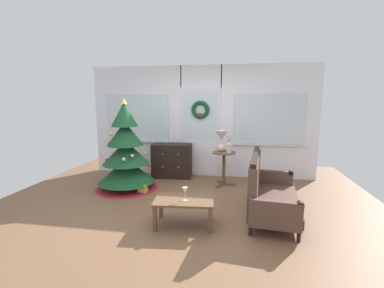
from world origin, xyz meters
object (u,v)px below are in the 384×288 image
at_px(side_table, 224,162).
at_px(gift_box, 143,188).
at_px(coffee_table, 184,203).
at_px(wine_glass, 185,191).
at_px(christmas_tree, 126,157).
at_px(settee_sofa, 267,191).
at_px(dresser_cabinet, 172,160).
at_px(table_lamp, 222,138).
at_px(flower_vase, 229,147).

height_order(side_table, gift_box, side_table).
height_order(coffee_table, wine_glass, wine_glass).
height_order(christmas_tree, gift_box, christmas_tree).
bearing_deg(christmas_tree, wine_glass, -44.12).
xyz_separation_m(settee_sofa, wine_glass, (-1.17, -0.60, 0.15)).
bearing_deg(christmas_tree, dresser_cabinet, 52.58).
bearing_deg(table_lamp, settee_sofa, -60.64).
distance_m(table_lamp, gift_box, 1.88).
distance_m(side_table, coffee_table, 1.98).
bearing_deg(dresser_cabinet, coffee_table, -72.26).
height_order(wine_glass, gift_box, wine_glass).
height_order(flower_vase, coffee_table, flower_vase).
bearing_deg(table_lamp, coffee_table, -101.76).
xyz_separation_m(side_table, wine_glass, (-0.44, -1.97, 0.02)).
bearing_deg(christmas_tree, gift_box, -26.25).
bearing_deg(gift_box, christmas_tree, 153.75).
xyz_separation_m(flower_vase, coffee_table, (-0.57, -1.86, -0.50)).
bearing_deg(table_lamp, flower_vase, -32.01).
bearing_deg(wine_glass, table_lamp, 79.29).
distance_m(table_lamp, wine_glass, 2.10).
bearing_deg(gift_box, settee_sofa, -15.78).
distance_m(dresser_cabinet, table_lamp, 1.35).
bearing_deg(coffee_table, settee_sofa, 24.49).
height_order(table_lamp, wine_glass, table_lamp).
distance_m(settee_sofa, gift_box, 2.36).
bearing_deg(side_table, table_lamp, 146.31).
height_order(christmas_tree, table_lamp, christmas_tree).
distance_m(christmas_tree, settee_sofa, 2.80).
bearing_deg(side_table, flower_vase, -30.96).
relative_size(settee_sofa, table_lamp, 3.79).
height_order(side_table, coffee_table, side_table).
relative_size(dresser_cabinet, table_lamp, 2.11).
xyz_separation_m(christmas_tree, gift_box, (0.41, -0.20, -0.57)).
relative_size(side_table, flower_vase, 2.03).
height_order(christmas_tree, settee_sofa, christmas_tree).
bearing_deg(christmas_tree, settee_sofa, -17.48).
bearing_deg(flower_vase, side_table, 149.04).
relative_size(christmas_tree, dresser_cabinet, 1.96).
distance_m(side_table, table_lamp, 0.50).
bearing_deg(side_table, wine_glass, -102.59).
xyz_separation_m(dresser_cabinet, settee_sofa, (1.94, -1.77, -0.01)).
xyz_separation_m(settee_sofa, flower_vase, (-0.63, 1.31, 0.45)).
xyz_separation_m(christmas_tree, flower_vase, (2.03, 0.47, 0.18)).
bearing_deg(gift_box, table_lamp, 28.00).
relative_size(dresser_cabinet, settee_sofa, 0.56).
relative_size(christmas_tree, wine_glass, 9.31).
bearing_deg(gift_box, side_table, 25.84).
height_order(settee_sofa, coffee_table, settee_sofa).
xyz_separation_m(christmas_tree, settee_sofa, (2.66, -0.84, -0.27)).
bearing_deg(dresser_cabinet, settee_sofa, -42.39).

